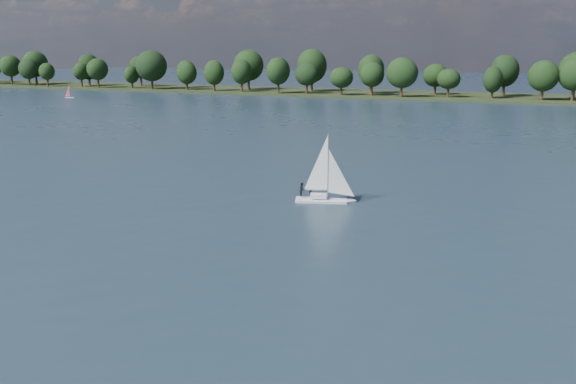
% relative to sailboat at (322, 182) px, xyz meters
% --- Properties ---
extents(ground, '(700.00, 700.00, 0.00)m').
position_rel_sailboat_xyz_m(ground, '(-11.09, 56.18, -2.33)').
color(ground, '#233342').
rests_on(ground, ground).
extents(far_shore, '(660.00, 40.00, 1.50)m').
position_rel_sailboat_xyz_m(far_shore, '(-11.09, 168.18, -2.33)').
color(far_shore, black).
rests_on(far_shore, ground).
extents(sailboat, '(6.59, 3.56, 8.35)m').
position_rel_sailboat_xyz_m(sailboat, '(0.00, 0.00, 0.00)').
color(sailboat, white).
rests_on(sailboat, ground).
extents(dinghy_pink, '(3.17, 2.32, 4.73)m').
position_rel_sailboat_xyz_m(dinghy_pink, '(-135.18, 111.92, -1.22)').
color(dinghy_pink, white).
rests_on(dinghy_pink, ground).
extents(treeline, '(563.02, 74.01, 18.08)m').
position_rel_sailboat_xyz_m(treeline, '(-22.59, 164.35, 5.79)').
color(treeline, black).
rests_on(treeline, ground).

